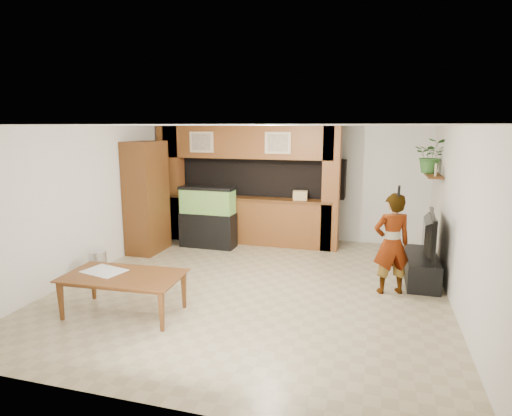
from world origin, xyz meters
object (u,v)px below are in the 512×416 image
(person, at_px, (392,244))
(dining_table, at_px, (123,295))
(television, at_px, (423,234))
(pantry_cabinet, at_px, (147,197))
(aquarium, at_px, (208,218))

(person, distance_m, dining_table, 4.05)
(person, relative_size, dining_table, 0.98)
(person, bearing_deg, television, -148.52)
(pantry_cabinet, xyz_separation_m, television, (5.35, -0.34, -0.33))
(pantry_cabinet, xyz_separation_m, dining_table, (1.26, -2.89, -0.86))
(person, height_order, dining_table, person)
(aquarium, bearing_deg, television, -11.86)
(aquarium, height_order, television, aquarium)
(television, bearing_deg, pantry_cabinet, 89.62)
(television, bearing_deg, person, 146.11)
(pantry_cabinet, distance_m, aquarium, 1.36)
(aquarium, bearing_deg, dining_table, -86.03)
(television, xyz_separation_m, person, (-0.52, -0.69, -0.02))
(television, distance_m, dining_table, 4.85)
(aquarium, distance_m, dining_table, 3.56)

